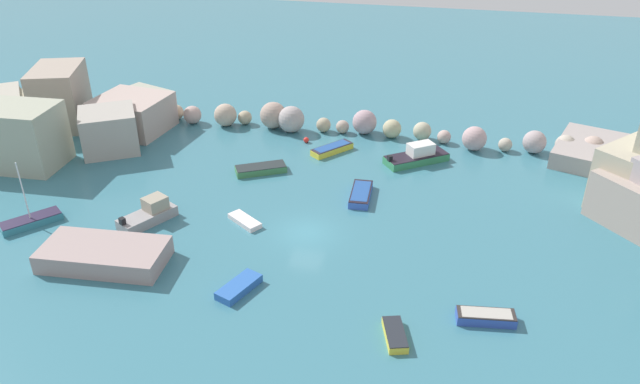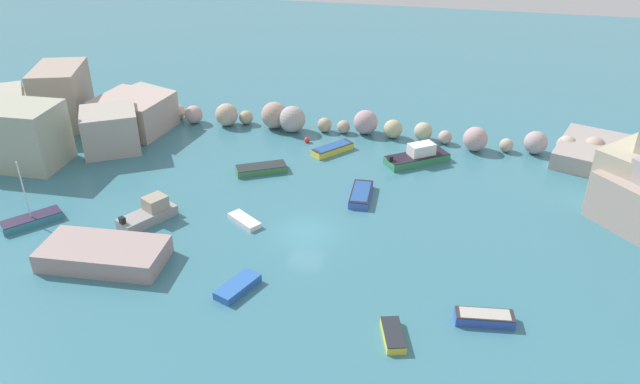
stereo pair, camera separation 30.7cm
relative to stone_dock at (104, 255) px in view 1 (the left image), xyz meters
name	(u,v)px [view 1 (the left image)]	position (x,y,z in m)	size (l,w,h in m)	color
cove_water	(306,233)	(12.58, 6.81, -0.69)	(160.00, 160.00, 0.00)	teal
cliff_headland_left	(66,115)	(-14.82, 18.95, 1.55)	(23.81, 17.26, 6.06)	#A79F96
rock_breakwater	(359,126)	(13.37, 25.39, 0.42)	(43.43, 3.95, 2.73)	tan
stone_dock	(104,255)	(0.00, 0.00, 0.00)	(8.41, 4.05, 1.37)	gray
channel_buoy	(306,140)	(8.61, 22.67, -0.41)	(0.55, 0.55, 0.55)	red
moored_boat_0	(486,317)	(25.52, -0.37, -0.33)	(3.63, 1.63, 0.68)	#324EAE
moored_boat_1	(149,214)	(0.47, 5.74, -0.04)	(3.70, 4.76, 1.82)	gray
moored_boat_2	(31,221)	(-8.11, 3.27, -0.35)	(3.89, 4.31, 5.26)	teal
moored_boat_3	(417,156)	(19.58, 20.75, -0.08)	(5.97, 5.16, 1.78)	#338353
moored_boat_4	(395,335)	(20.35, -3.04, -0.43)	(1.87, 2.96, 0.52)	gold
moored_boat_5	(261,169)	(6.24, 15.56, -0.37)	(4.64, 3.52, 0.63)	#3E7C47
moored_boat_6	(245,221)	(7.65, 7.11, -0.49)	(3.06, 2.60, 0.39)	white
moored_boat_7	(239,287)	(10.01, -0.85, -0.41)	(2.43, 3.51, 0.55)	#2B5FB7
moored_boat_8	(332,149)	(11.54, 21.08, -0.35)	(3.68, 4.13, 0.64)	yellow
moored_boat_9	(361,194)	(15.66, 13.00, -0.35)	(1.79, 4.17, 0.64)	blue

